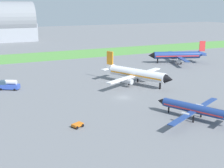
# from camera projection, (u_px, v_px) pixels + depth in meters

# --- Properties ---
(ground_plane) EXTENTS (600.00, 600.00, 0.00)m
(ground_plane) POSITION_uv_depth(u_px,v_px,m) (123.00, 97.00, 89.07)
(ground_plane) COLOR slate
(grass_taxiway_strip) EXTENTS (360.00, 28.00, 0.08)m
(grass_taxiway_strip) POSITION_uv_depth(u_px,v_px,m) (54.00, 56.00, 161.20)
(grass_taxiway_strip) COLOR #549342
(grass_taxiway_strip) RESTS_ON ground_plane
(airplane_parked_jet_far) EXTENTS (27.38, 27.60, 10.14)m
(airplane_parked_jet_far) POSITION_uv_depth(u_px,v_px,m) (178.00, 55.00, 140.50)
(airplane_parked_jet_far) COLOR navy
(airplane_parked_jet_far) RESTS_ON ground_plane
(airplane_midfield_jet) EXTENTS (27.01, 26.91, 10.27)m
(airplane_midfield_jet) POSITION_uv_depth(u_px,v_px,m) (136.00, 74.00, 102.92)
(airplane_midfield_jet) COLOR white
(airplane_midfield_jet) RESTS_ON ground_plane
(airplane_foreground_turboprop) EXTENTS (22.33, 19.41, 7.22)m
(airplane_foreground_turboprop) POSITION_uv_depth(u_px,v_px,m) (195.00, 109.00, 71.65)
(airplane_foreground_turboprop) COLOR navy
(airplane_foreground_turboprop) RESTS_ON ground_plane
(fuel_truck_near_gate) EXTENTS (6.82, 5.36, 3.29)m
(fuel_truck_near_gate) POSITION_uv_depth(u_px,v_px,m) (9.00, 85.00, 96.86)
(fuel_truck_near_gate) COLOR #334FB2
(fuel_truck_near_gate) RESTS_ON ground_plane
(baggage_cart_midfield) EXTENTS (2.89, 2.57, 0.90)m
(baggage_cart_midfield) POSITION_uv_depth(u_px,v_px,m) (77.00, 125.00, 67.39)
(baggage_cart_midfield) COLOR orange
(baggage_cart_midfield) RESTS_ON ground_plane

